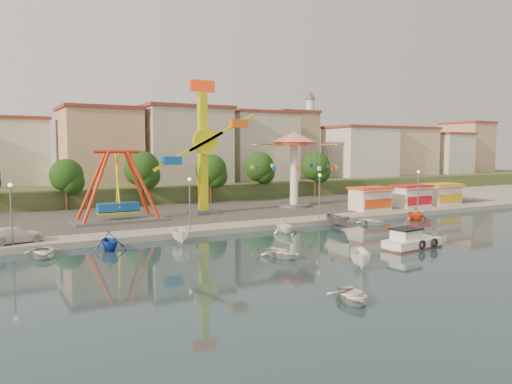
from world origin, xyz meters
TOP-DOWN VIEW (x-y plane):
  - ground at (0.00, 0.00)m, footprint 200.00×200.00m
  - quay_deck at (0.00, 62.00)m, footprint 200.00×100.00m
  - asphalt_pad at (0.00, 30.00)m, footprint 90.00×28.00m
  - hill_terrace at (0.00, 67.00)m, footprint 200.00×60.00m
  - pirate_ship_ride at (-12.74, 22.47)m, footprint 10.00×5.00m
  - kamikaze_tower at (-1.29, 23.82)m, footprint 9.06×3.10m
  - wave_swinger at (12.17, 24.49)m, footprint 11.60×11.60m
  - booth_left at (18.95, 16.49)m, footprint 5.40×3.78m
  - booth_mid at (26.57, 16.49)m, footprint 5.40×3.78m
  - booth_right at (32.80, 16.49)m, footprint 5.40×3.78m
  - lamp_post_0 at (-24.00, 13.00)m, footprint 0.14×0.14m
  - lamp_post_1 at (-8.00, 13.00)m, footprint 0.14×0.14m
  - lamp_post_2 at (8.00, 13.00)m, footprint 0.14×0.14m
  - lamp_post_3 at (24.00, 13.00)m, footprint 0.14×0.14m
  - tree_1 at (-16.00, 36.24)m, footprint 4.35×4.35m
  - tree_2 at (-6.00, 35.81)m, footprint 5.02×5.02m
  - tree_3 at (4.00, 34.36)m, footprint 4.68×4.68m
  - tree_4 at (14.00, 37.35)m, footprint 4.86×4.86m
  - tree_5 at (24.00, 35.54)m, footprint 4.83×4.83m
  - building_1 at (-21.33, 51.38)m, footprint 12.33×9.01m
  - building_2 at (-8.19, 51.96)m, footprint 11.95×9.28m
  - building_3 at (5.60, 48.80)m, footprint 12.59×10.50m
  - building_4 at (19.07, 52.20)m, footprint 10.75×9.23m
  - building_5 at (32.37, 50.33)m, footprint 12.77×10.96m
  - building_6 at (44.15, 48.77)m, footprint 8.23×8.98m
  - building_7 at (56.03, 53.70)m, footprint 11.59×10.93m
  - building_8 at (69.93, 47.19)m, footprint 12.84×9.28m
  - building_9 at (83.46, 49.95)m, footprint 12.95×9.17m
  - minaret at (36.00, 54.00)m, footprint 2.80×2.80m
  - cabin_motorboat at (6.47, -2.40)m, footprint 5.82×2.69m
  - rowboat_a at (-5.22, 0.12)m, footprint 3.14×4.01m
  - rowboat_b at (-8.04, -11.63)m, footprint 3.53×4.07m
  - skiff at (-2.24, -5.77)m, footprint 3.27×3.80m
  - van at (-23.78, 14.00)m, footprint 5.21×3.12m
  - moored_boat_0 at (-22.03, 9.80)m, footprint 3.14×4.18m
  - moored_boat_1 at (-16.71, 9.80)m, footprint 2.82×3.26m
  - moored_boat_2 at (-10.27, 9.80)m, footprint 2.15×3.88m
  - moored_boat_4 at (1.14, 9.80)m, footprint 2.84×3.25m
  - moored_boat_5 at (8.17, 9.80)m, footprint 1.89×4.08m
  - moored_boat_6 at (13.14, 9.80)m, footprint 2.92×3.88m
  - moored_boat_7 at (20.23, 9.80)m, footprint 3.28×3.61m

SIDE VIEW (x-z plane):
  - ground at x=0.00m, z-range 0.00..0.00m
  - quay_deck at x=0.00m, z-range 0.00..0.60m
  - rowboat_b at x=-8.04m, z-range 0.00..0.71m
  - rowboat_a at x=-5.22m, z-range 0.00..0.76m
  - moored_boat_6 at x=13.14m, z-range 0.00..0.76m
  - moored_boat_0 at x=-22.03m, z-range 0.00..0.82m
  - cabin_motorboat at x=6.47m, z-range -0.46..1.52m
  - asphalt_pad at x=0.00m, z-range 0.60..0.61m
  - moored_boat_2 at x=-10.27m, z-range 0.00..1.41m
  - skiff at x=-2.24m, z-range 0.00..1.42m
  - moored_boat_5 at x=8.17m, z-range 0.00..1.52m
  - moored_boat_7 at x=20.23m, z-range 0.00..1.65m
  - moored_boat_4 at x=1.14m, z-range 0.00..1.66m
  - moored_boat_1 at x=-16.71m, z-range 0.00..1.70m
  - van at x=-23.78m, z-range 0.60..2.01m
  - hill_terrace at x=0.00m, z-range 0.00..3.00m
  - booth_left at x=18.95m, z-range 0.62..3.70m
  - booth_mid at x=26.57m, z-range 0.62..3.70m
  - booth_right at x=32.80m, z-range 0.62..3.70m
  - lamp_post_0 at x=-24.00m, z-range 0.60..5.60m
  - lamp_post_1 at x=-8.00m, z-range 0.60..5.60m
  - lamp_post_2 at x=8.00m, z-range 0.60..5.60m
  - lamp_post_3 at x=24.00m, z-range 0.60..5.60m
  - pirate_ship_ride at x=-12.74m, z-range 0.39..8.39m
  - tree_1 at x=-16.00m, z-range 1.80..8.60m
  - tree_3 at x=4.00m, z-range 1.90..9.21m
  - tree_5 at x=24.00m, z-range 1.94..9.48m
  - tree_4 at x=14.00m, z-range 1.95..9.55m
  - tree_2 at x=-6.00m, z-range 1.99..9.84m
  - building_1 at x=-21.33m, z-range 3.00..11.63m
  - building_7 at x=56.03m, z-range 3.00..11.76m
  - building_3 at x=5.60m, z-range 3.00..12.20m
  - building_9 at x=83.46m, z-range 3.00..12.21m
  - building_4 at x=19.07m, z-range 3.00..12.24m
  - wave_swinger at x=12.17m, z-range 3.00..13.40m
  - kamikaze_tower at x=-1.29m, z-range 0.07..16.57m
  - building_5 at x=32.37m, z-range 3.00..14.21m
  - building_2 at x=-8.19m, z-range 3.00..14.23m
  - building_6 at x=44.15m, z-range 3.00..15.36m
  - building_8 at x=69.93m, z-range 3.00..15.58m
  - minaret at x=36.00m, z-range 3.55..21.55m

